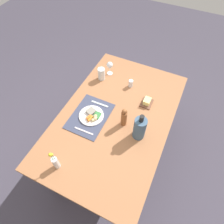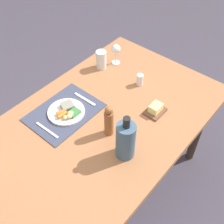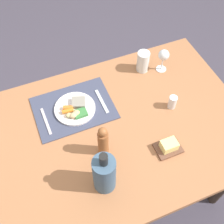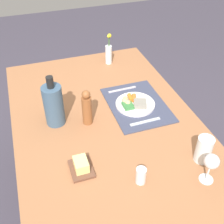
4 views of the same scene
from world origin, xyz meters
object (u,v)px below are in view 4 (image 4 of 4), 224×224
object	(u,v)px
fork	(145,122)
salt_shaker	(141,176)
wine_glass	(211,163)
flower_vase	(109,53)
knife	(122,90)
water_tumbler	(203,151)
butter_dish	(81,166)
cooler_bottle	(54,105)
dining_table	(107,134)
dinner_plate	(134,103)
pepper_mill	(87,108)

from	to	relation	value
fork	salt_shaker	bearing A→B (deg)	152.18
wine_glass	flower_vase	world-z (taller)	flower_vase
fork	salt_shaker	distance (m)	0.39
salt_shaker	wine_glass	xyz separation A→B (m)	(-0.08, -0.28, 0.07)
knife	water_tumbler	bearing A→B (deg)	-167.95
knife	butter_dish	world-z (taller)	butter_dish
butter_dish	water_tumbler	bearing A→B (deg)	-102.24
salt_shaker	cooler_bottle	distance (m)	0.58
dining_table	cooler_bottle	distance (m)	0.34
dinner_plate	water_tumbler	bearing A→B (deg)	-163.19
butter_dish	pepper_mill	bearing A→B (deg)	-19.87
fork	salt_shaker	size ratio (longest dim) A/B	2.16
dinner_plate	wine_glass	xyz separation A→B (m)	(-0.59, -0.10, 0.09)
dinner_plate	flower_vase	bearing A→B (deg)	-1.77
salt_shaker	water_tumbler	xyz separation A→B (m)	(0.03, -0.32, 0.02)
wine_glass	water_tumbler	size ratio (longest dim) A/B	1.14
wine_glass	cooler_bottle	size ratio (longest dim) A/B	0.53
pepper_mill	cooler_bottle	xyz separation A→B (m)	(0.06, 0.16, 0.02)
butter_dish	dinner_plate	bearing A→B (deg)	-48.11
knife	pepper_mill	distance (m)	0.37
fork	pepper_mill	world-z (taller)	pepper_mill
flower_vase	water_tumbler	world-z (taller)	flower_vase
dining_table	knife	distance (m)	0.33
salt_shaker	pepper_mill	distance (m)	0.47
pepper_mill	wine_glass	size ratio (longest dim) A/B	1.36
water_tumbler	flower_vase	bearing A→B (deg)	7.30
knife	wine_glass	world-z (taller)	wine_glass
knife	water_tumbler	distance (m)	0.67
dining_table	wine_glass	distance (m)	0.61
salt_shaker	wine_glass	size ratio (longest dim) A/B	0.53
fork	water_tumbler	size ratio (longest dim) A/B	1.31
dinner_plate	salt_shaker	world-z (taller)	salt_shaker
dining_table	dinner_plate	size ratio (longest dim) A/B	6.91
fork	wine_glass	bearing A→B (deg)	-168.00
cooler_bottle	flower_vase	bearing A→B (deg)	-41.91
dinner_plate	flower_vase	distance (m)	0.53
knife	pepper_mill	xyz separation A→B (m)	(-0.22, 0.28, 0.09)
dining_table	cooler_bottle	bearing A→B (deg)	69.60
fork	butter_dish	bearing A→B (deg)	115.72
fork	flower_vase	size ratio (longest dim) A/B	0.79
knife	wine_glass	xyz separation A→B (m)	(-0.76, -0.11, 0.10)
dining_table	butter_dish	distance (m)	0.35
fork	pepper_mill	distance (m)	0.32
water_tumbler	fork	bearing A→B (deg)	24.16
salt_shaker	butter_dish	bearing A→B (deg)	57.31
wine_glass	water_tumbler	bearing A→B (deg)	-22.06
butter_dish	cooler_bottle	size ratio (longest dim) A/B	0.45
butter_dish	knife	bearing A→B (deg)	-36.42
fork	butter_dish	distance (m)	0.45
dinner_plate	fork	xyz separation A→B (m)	(-0.16, -0.00, -0.01)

